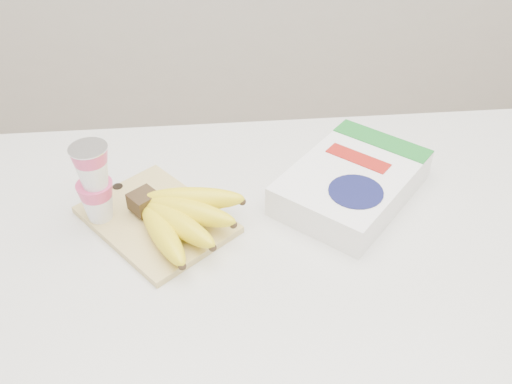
{
  "coord_description": "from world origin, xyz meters",
  "views": [
    {
      "loc": [
        -0.09,
        -0.69,
        1.7
      ],
      "look_at": [
        -0.01,
        0.13,
        1.03
      ],
      "focal_mm": 40.0,
      "sensor_mm": 36.0,
      "label": 1
    }
  ],
  "objects_px": {
    "bananas": "(179,216)",
    "cereal_box": "(352,182)",
    "cutting_board": "(156,219)",
    "yogurt_stack": "(94,181)"
  },
  "relations": [
    {
      "from": "cutting_board",
      "to": "bananas",
      "type": "height_order",
      "value": "bananas"
    },
    {
      "from": "yogurt_stack",
      "to": "bananas",
      "type": "bearing_deg",
      "value": -16.81
    },
    {
      "from": "cereal_box",
      "to": "yogurt_stack",
      "type": "bearing_deg",
      "value": -133.69
    },
    {
      "from": "bananas",
      "to": "cereal_box",
      "type": "distance_m",
      "value": 0.34
    },
    {
      "from": "cutting_board",
      "to": "bananas",
      "type": "relative_size",
      "value": 1.2
    },
    {
      "from": "bananas",
      "to": "yogurt_stack",
      "type": "height_order",
      "value": "yogurt_stack"
    },
    {
      "from": "cutting_board",
      "to": "bananas",
      "type": "bearing_deg",
      "value": -76.54
    },
    {
      "from": "bananas",
      "to": "cereal_box",
      "type": "relative_size",
      "value": 0.63
    },
    {
      "from": "yogurt_stack",
      "to": "cereal_box",
      "type": "bearing_deg",
      "value": 4.4
    },
    {
      "from": "bananas",
      "to": "cereal_box",
      "type": "height_order",
      "value": "bananas"
    }
  ]
}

